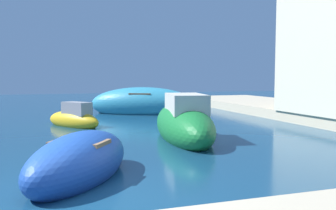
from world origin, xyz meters
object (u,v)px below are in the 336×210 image
Objects in this scene: moored_boat_3 at (80,162)px; moored_boat_7 at (184,124)px; moored_boat_6 at (143,104)px; moored_boat_4 at (74,119)px.

moored_boat_3 is 0.64× the size of moored_boat_7.
moored_boat_6 is at bearing -167.74° from moored_boat_3.
moored_boat_7 is at bearing -175.14° from moored_boat_4.
moored_boat_4 reaches higher than moored_boat_3.
moored_boat_3 is 8.25m from moored_boat_4.
moored_boat_3 is at bearing 97.75° from moored_boat_6.
moored_boat_4 is at bearing -150.58° from moored_boat_3.
moored_boat_6 is (4.13, 4.32, 0.23)m from moored_boat_4.
moored_boat_6 is at bearing -78.37° from moored_boat_4.
moored_boat_3 is 13.35m from moored_boat_6.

